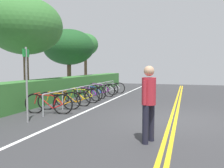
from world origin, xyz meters
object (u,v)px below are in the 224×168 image
at_px(bike_rack, 89,89).
at_px(tree_extra, 85,45).
at_px(bicycle_4, 88,94).
at_px(bicycle_8, 112,88).
at_px(pedestrian, 149,98).
at_px(bicycle_6, 101,90).
at_px(bicycle_1, 59,101).
at_px(bicycle_3, 82,96).
at_px(bicycle_0, 49,104).
at_px(tree_far_right, 69,47).
at_px(tree_mid, 25,26).
at_px(bicycle_2, 73,99).
at_px(sign_post_near, 27,78).
at_px(bicycle_7, 105,89).
at_px(bicycle_5, 94,92).

bearing_deg(bike_rack, tree_extra, 24.51).
distance_m(bike_rack, bicycle_4, 0.26).
bearing_deg(bicycle_8, pedestrian, -158.15).
height_order(bicycle_4, pedestrian, pedestrian).
distance_m(bicycle_6, tree_extra, 8.03).
height_order(bicycle_1, bicycle_3, bicycle_1).
bearing_deg(bicycle_0, pedestrian, -119.53).
height_order(bicycle_0, bicycle_4, bicycle_0).
bearing_deg(tree_extra, bicycle_8, -139.90).
xyz_separation_m(bicycle_8, tree_far_right, (0.17, 3.18, 2.72)).
relative_size(tree_far_right, tree_extra, 0.93).
height_order(bicycle_3, tree_mid, tree_mid).
xyz_separation_m(bicycle_4, tree_far_right, (3.83, 3.03, 2.72)).
bearing_deg(bicycle_0, bicycle_1, 3.16).
height_order(bike_rack, bicycle_1, bike_rack).
distance_m(bicycle_2, sign_post_near, 3.47).
xyz_separation_m(bicycle_4, bicycle_7, (2.78, 0.02, 0.00)).
bearing_deg(bicycle_5, bicycle_3, -177.39).
height_order(bike_rack, bicycle_8, bike_rack).
relative_size(bike_rack, sign_post_near, 3.59).
bearing_deg(bike_rack, bicycle_7, 1.92).
height_order(sign_post_near, tree_far_right, tree_far_right).
distance_m(bicycle_3, tree_mid, 4.23).
distance_m(bicycle_3, tree_far_right, 6.24).
relative_size(bicycle_5, sign_post_near, 0.69).
distance_m(bicycle_2, bicycle_8, 5.45).
height_order(bicycle_7, pedestrian, pedestrian).
relative_size(bicycle_1, bicycle_6, 0.90).
height_order(bicycle_0, bicycle_7, bicycle_0).
bearing_deg(tree_extra, bicycle_1, -161.88).
height_order(pedestrian, tree_extra, tree_extra).
height_order(bicycle_4, bicycle_6, bicycle_6).
relative_size(bicycle_5, tree_far_right, 0.37).
bearing_deg(tree_extra, bicycle_4, -155.89).
xyz_separation_m(bicycle_1, bicycle_3, (1.93, -0.11, -0.01)).
relative_size(bike_rack, bicycle_8, 4.68).
bearing_deg(bicycle_2, pedestrian, -136.26).
height_order(pedestrian, tree_far_right, tree_far_right).
bearing_deg(bicycle_7, bicycle_1, 179.47).
bearing_deg(bicycle_3, bicycle_5, 2.61).
bearing_deg(bicycle_6, tree_mid, 143.19).
bearing_deg(sign_post_near, bicycle_1, 4.47).
relative_size(tree_mid, tree_extra, 1.08).
height_order(bicycle_5, bicycle_8, bicycle_8).
xyz_separation_m(bicycle_1, bicycle_6, (4.64, -0.09, 0.00)).
bearing_deg(tree_extra, bike_rack, -155.49).
distance_m(bicycle_8, pedestrian, 10.37).
bearing_deg(bicycle_8, bicycle_5, 175.86).
bearing_deg(pedestrian, tree_extra, 28.48).
bearing_deg(tree_far_right, bicycle_0, -158.13).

